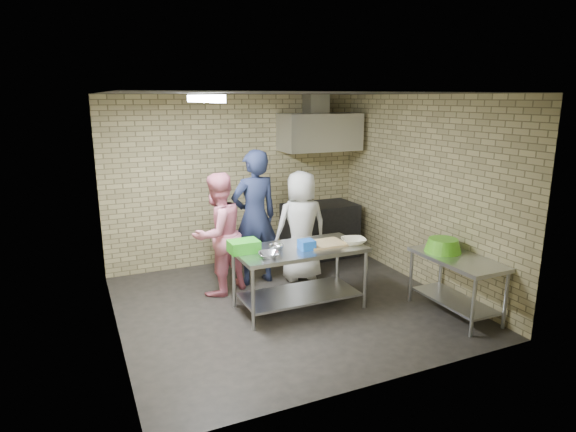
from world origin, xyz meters
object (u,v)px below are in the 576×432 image
object	(u,v)px
bottle_red	(317,136)
man_navy	(255,218)
prep_table	(299,278)
green_basin	(443,245)
blue_tub	(307,245)
side_counter	(455,286)
green_crate	(244,246)
woman_white	(301,226)
woman_pink	(218,234)
stove	(320,230)

from	to	relation	value
bottle_red	man_navy	world-z (taller)	bottle_red
prep_table	green_basin	xyz separation A→B (m)	(1.67, -0.72, 0.43)
blue_tub	green_basin	size ratio (longest dim) A/B	0.39
bottle_red	prep_table	bearing A→B (deg)	-122.55
side_counter	green_crate	xyz separation A→B (m)	(-2.39, 1.09, 0.51)
green_basin	green_crate	bearing A→B (deg)	160.46
green_basin	woman_white	xyz separation A→B (m)	(-1.20, 1.65, -0.02)
green_basin	bottle_red	size ratio (longest dim) A/B	2.56
woman_white	blue_tub	bearing A→B (deg)	71.38
prep_table	green_crate	bearing A→B (deg)	170.27
green_basin	woman_pink	xyz separation A→B (m)	(-2.46, 1.64, 0.01)
green_crate	blue_tub	bearing A→B (deg)	-16.35
woman_white	man_navy	bearing A→B (deg)	-8.54
prep_table	blue_tub	distance (m)	0.48
green_basin	stove	bearing A→B (deg)	99.76
side_counter	woman_white	distance (m)	2.30
bottle_red	man_navy	bearing A→B (deg)	-147.71
prep_table	stove	size ratio (longest dim) A/B	1.36
side_counter	stove	distance (m)	2.79
prep_table	green_basin	size ratio (longest dim) A/B	3.54
man_navy	woman_pink	size ratio (longest dim) A/B	1.16
woman_pink	prep_table	bearing A→B (deg)	104.85
blue_tub	green_basin	world-z (taller)	blue_tub
side_counter	woman_pink	size ratio (longest dim) A/B	0.71
blue_tub	bottle_red	bearing A→B (deg)	59.69
blue_tub	man_navy	xyz separation A→B (m)	(-0.25, 1.18, 0.10)
green_crate	blue_tub	size ratio (longest dim) A/B	2.00
prep_table	woman_white	size ratio (longest dim) A/B	1.00
prep_table	woman_pink	world-z (taller)	woman_pink
side_counter	bottle_red	world-z (taller)	bottle_red
woman_white	green_basin	bearing A→B (deg)	129.46
green_basin	bottle_red	distance (m)	3.01
prep_table	woman_pink	size ratio (longest dim) A/B	0.97
green_basin	man_navy	world-z (taller)	man_navy
side_counter	green_crate	distance (m)	2.68
prep_table	green_crate	xyz separation A→B (m)	(-0.70, 0.12, 0.48)
side_counter	man_navy	distance (m)	2.85
stove	man_navy	distance (m)	1.68
stove	blue_tub	world-z (taller)	blue_tub
blue_tub	bottle_red	size ratio (longest dim) A/B	1.00
bottle_red	woman_pink	size ratio (longest dim) A/B	0.11
stove	blue_tub	bearing A→B (deg)	-122.31
blue_tub	man_navy	distance (m)	1.21
stove	blue_tub	size ratio (longest dim) A/B	6.64
man_navy	woman_pink	xyz separation A→B (m)	(-0.60, -0.16, -0.14)
green_crate	man_navy	size ratio (longest dim) A/B	0.18
blue_tub	woman_white	size ratio (longest dim) A/B	0.11
prep_table	blue_tub	world-z (taller)	blue_tub
blue_tub	green_basin	distance (m)	1.73
prep_table	green_crate	world-z (taller)	green_crate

